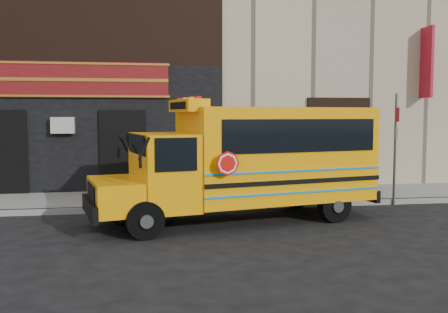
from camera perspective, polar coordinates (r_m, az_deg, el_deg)
ground at (r=11.28m, az=4.13°, el=-8.40°), size 120.00×120.00×0.00m
curb at (r=13.75m, az=1.65°, el=-5.67°), size 40.00×0.20×0.15m
sidewalk at (r=15.21m, az=0.59°, el=-4.66°), size 40.00×3.00×0.15m
building at (r=21.58m, az=-2.45°, el=14.26°), size 20.00×10.70×12.00m
school_bus at (r=12.12m, az=3.10°, el=-0.24°), size 7.19×3.53×2.92m
sign_pole at (r=14.91m, az=19.00°, el=1.36°), size 0.07×0.28×3.17m
bicycle at (r=11.87m, az=-9.10°, el=-5.33°), size 1.69×0.60×1.00m
cyclist at (r=11.92m, az=-9.47°, el=-3.78°), size 0.40×0.60×1.62m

